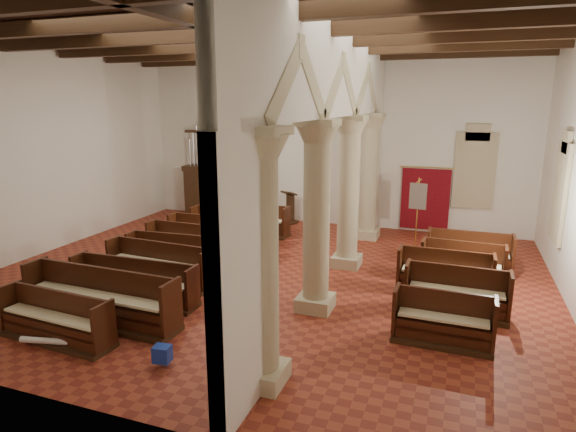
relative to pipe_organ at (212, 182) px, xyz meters
The scene contains 32 objects.
floor 7.24m from the pipe_organ, 50.71° to the right, with size 14.00×14.00×0.00m, color maroon.
ceiling 8.48m from the pipe_organ, 50.71° to the right, with size 14.00×14.00×0.00m, color black.
wall_back 4.81m from the pipe_organ, ahead, with size 14.00×0.02×6.00m, color white.
wall_front 12.46m from the pipe_organ, 68.63° to the right, with size 14.00×0.02×6.00m, color white.
wall_left 6.26m from the pipe_organ, 114.44° to the right, with size 0.02×12.00×6.00m, color white.
ceiling_beams 8.38m from the pipe_organ, 50.71° to the right, with size 13.80×11.80×0.30m, color #362411, non-canonical shape.
arcade 8.65m from the pipe_organ, 41.12° to the right, with size 0.90×11.90×6.00m.
window_right_b 11.89m from the pipe_organ, 14.65° to the right, with size 0.03×1.00×2.20m, color #367959.
window_back 9.55m from the pipe_organ, ahead, with size 1.00×0.03×2.20m, color #367959.
pipe_organ is the anchor object (origin of this frame).
lectern 3.36m from the pipe_organ, ahead, with size 0.60×0.63×1.24m.
dossal_curtain 8.01m from the pipe_organ, ahead, with size 1.80×0.07×2.17m.
processional_banner 8.16m from the pipe_organ, 13.00° to the right, with size 0.51×0.65×2.22m.
hymnal_box_a 11.17m from the pipe_organ, 65.93° to the right, with size 0.28×0.23×0.28m, color navy.
hymnal_box_b 9.60m from the pipe_organ, 69.00° to the right, with size 0.28×0.23×0.28m, color navy.
hymnal_box_c 8.21m from the pipe_organ, 54.77° to the right, with size 0.36×0.29×0.36m, color #151D95.
tube_heater_a 10.63m from the pipe_organ, 77.66° to the right, with size 0.11×0.11×1.15m, color white.
tube_heater_b 10.24m from the pipe_organ, 76.15° to the right, with size 0.11×0.11×1.12m, color white.
nave_pew_0 10.30m from the pipe_organ, 78.04° to the right, with size 2.48×0.79×0.95m.
nave_pew_1 9.48m from the pipe_organ, 75.33° to the right, with size 3.50×0.84×1.12m.
nave_pew_2 8.40m from the pipe_organ, 73.64° to the right, with size 3.06×0.70×0.97m.
nave_pew_3 7.26m from the pipe_organ, 71.94° to the right, with size 2.90×0.86×1.02m.
nave_pew_4 6.45m from the pipe_organ, 69.75° to the right, with size 2.83×0.83×1.00m.
nave_pew_5 5.42m from the pipe_organ, 66.59° to the right, with size 3.10×0.81×0.99m.
nave_pew_6 4.63m from the pipe_organ, 59.49° to the right, with size 3.19×0.70×1.02m.
nave_pew_7 3.82m from the pipe_organ, 51.51° to the right, with size 2.86×0.80×1.06m.
nave_pew_8 3.25m from the pipe_organ, 37.13° to the right, with size 2.74×0.80×1.03m.
aisle_pew_0 11.84m from the pipe_organ, 40.59° to the right, with size 1.83×0.70×0.99m.
aisle_pew_1 11.14m from the pipe_organ, 34.31° to the right, with size 2.13×0.74×1.03m.
aisle_pew_2 10.39m from the pipe_organ, 30.63° to the right, with size 2.13×0.73×1.07m.
aisle_pew_3 10.37m from the pipe_organ, 25.97° to the right, with size 1.98×0.83×1.10m.
aisle_pew_4 10.12m from the pipe_organ, 20.37° to the right, with size 2.14×0.75×1.11m.
Camera 1 is at (4.53, -10.87, 4.39)m, focal length 30.00 mm.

